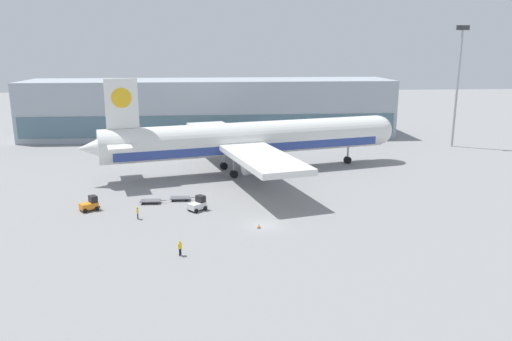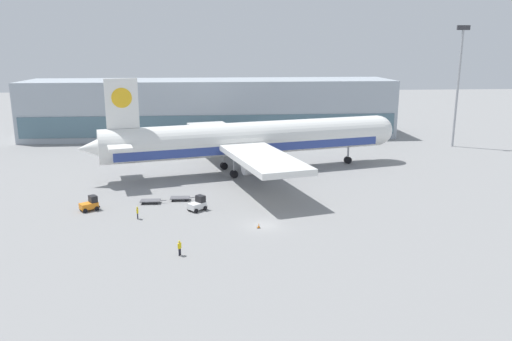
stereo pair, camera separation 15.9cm
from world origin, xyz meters
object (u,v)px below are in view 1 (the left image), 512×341
baggage_dolly_lead (150,201)px  ground_crew_near (138,212)px  baggage_tug_foreground (90,204)px  airplane_main (246,140)px  baggage_tug_mid (198,204)px  ground_crew_far (180,247)px  traffic_cone_near (259,226)px  baggage_dolly_second (180,198)px  light_mast (458,79)px

baggage_dolly_lead → ground_crew_near: bearing=-95.5°
baggage_tug_foreground → ground_crew_near: baggage_tug_foreground is taller
ground_crew_near → airplane_main: bearing=142.3°
baggage_tug_mid → ground_crew_far: bearing=-137.5°
baggage_tug_foreground → traffic_cone_near: bearing=-55.8°
baggage_tug_foreground → baggage_dolly_lead: (7.86, 2.47, -0.49)m
airplane_main → baggage_tug_mid: (-8.10, -21.21, -4.96)m
baggage_dolly_lead → baggage_dolly_second: 4.30m
airplane_main → baggage_dolly_lead: airplane_main is taller
baggage_dolly_second → ground_crew_far: size_ratio=2.16×
baggage_dolly_second → ground_crew_far: 20.13m
traffic_cone_near → baggage_tug_foreground: bearing=158.5°
baggage_dolly_second → traffic_cone_near: traffic_cone_near is taller
baggage_tug_mid → ground_crew_far: (-1.52, -15.30, 0.13)m
light_mast → baggage_dolly_lead: size_ratio=7.09×
baggage_dolly_lead → ground_crew_far: ground_crew_far is taller
baggage_dolly_lead → ground_crew_far: bearing=-72.5°
baggage_dolly_lead → ground_crew_far: size_ratio=2.16×
airplane_main → ground_crew_far: airplane_main is taller
baggage_dolly_second → ground_crew_near: size_ratio=2.21×
ground_crew_near → light_mast: bearing=120.2°
baggage_tug_foreground → baggage_dolly_lead: size_ratio=0.76×
baggage_tug_mid → ground_crew_far: 15.38m
light_mast → traffic_cone_near: size_ratio=40.93×
baggage_dolly_lead → baggage_dolly_second: same height
baggage_dolly_lead → ground_crew_near: size_ratio=2.21×
baggage_tug_foreground → ground_crew_far: (13.26, -16.54, 0.13)m
baggage_tug_foreground → baggage_tug_mid: size_ratio=1.02×
traffic_cone_near → light_mast: bearing=45.2°
traffic_cone_near → ground_crew_far: bearing=-140.2°
ground_crew_near → baggage_dolly_second: bearing=142.8°
light_mast → baggage_tug_mid: (-56.05, -41.10, -14.20)m
ground_crew_far → traffic_cone_near: (9.20, 7.68, -0.69)m
light_mast → ground_crew_near: bearing=-145.4°
light_mast → baggage_dolly_lead: light_mast is taller
airplane_main → ground_crew_near: 29.33m
baggage_tug_mid → ground_crew_near: 8.30m
baggage_tug_mid → light_mast: bearing=-5.5°
airplane_main → baggage_dolly_lead: 23.70m
baggage_tug_mid → traffic_cone_near: baggage_tug_mid is taller
light_mast → baggage_dolly_second: size_ratio=7.09×
ground_crew_near → ground_crew_far: 13.81m
baggage_tug_mid → baggage_dolly_lead: baggage_tug_mid is taller
ground_crew_near → traffic_cone_near: ground_crew_near is taller
baggage_dolly_lead → ground_crew_near: (-0.84, -6.69, 0.59)m
baggage_tug_foreground → baggage_dolly_second: 12.55m
airplane_main → baggage_tug_foreground: airplane_main is taller
baggage_tug_mid → traffic_cone_near: bearing=-86.6°
ground_crew_near → baggage_tug_foreground: bearing=-125.4°
airplane_main → traffic_cone_near: (-0.42, -28.84, -5.52)m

